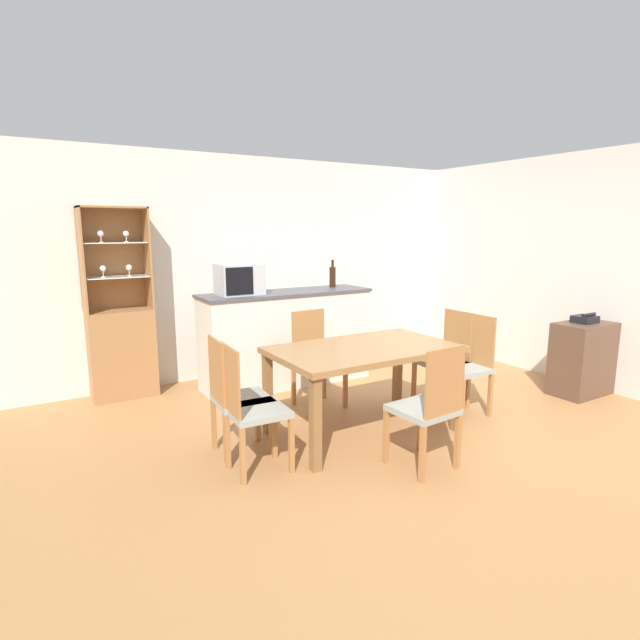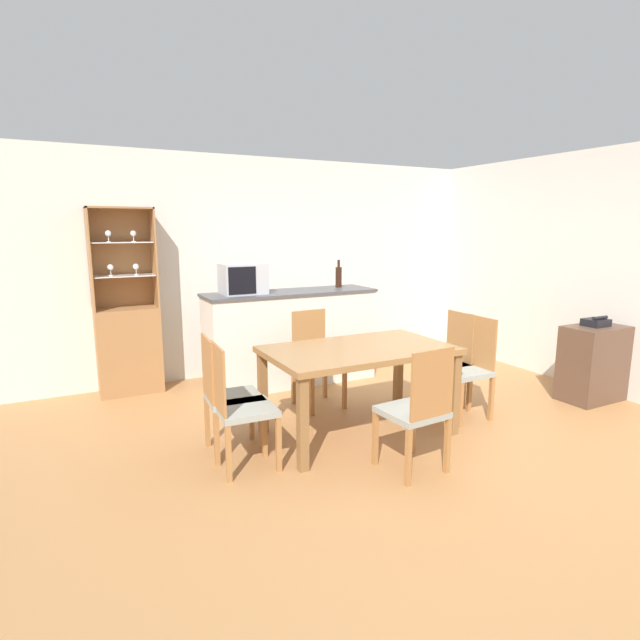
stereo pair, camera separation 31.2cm
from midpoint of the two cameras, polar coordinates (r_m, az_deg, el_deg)
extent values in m
plane|color=#B27A47|center=(4.33, 9.38, -13.27)|extent=(18.00, 18.00, 0.00)
cube|color=silver|center=(6.21, -6.26, 6.20)|extent=(6.80, 0.06, 2.55)
cube|color=silver|center=(6.16, 26.52, 5.12)|extent=(0.06, 4.60, 2.55)
cube|color=silver|center=(5.60, -5.39, -2.20)|extent=(1.90, 0.53, 1.02)
cube|color=#4C4C51|center=(5.51, -5.48, 3.11)|extent=(1.93, 0.56, 0.03)
cube|color=#A37042|center=(5.60, -23.16, -3.57)|extent=(0.63, 0.35, 0.91)
cube|color=#A37042|center=(5.63, -24.12, 6.43)|extent=(0.63, 0.02, 1.03)
cube|color=#A37042|center=(5.43, -27.12, 6.08)|extent=(0.02, 0.35, 1.03)
cube|color=#A37042|center=(5.51, -20.71, 6.60)|extent=(0.02, 0.35, 1.03)
cube|color=#A37042|center=(5.46, -24.29, 11.65)|extent=(0.63, 0.35, 0.02)
cube|color=white|center=(5.48, -23.76, 4.53)|extent=(0.59, 0.31, 0.01)
cube|color=white|center=(5.46, -24.02, 8.08)|extent=(0.59, 0.31, 0.01)
cylinder|color=white|center=(5.46, -25.03, 4.51)|extent=(0.04, 0.04, 0.01)
cylinder|color=white|center=(5.46, -25.06, 4.82)|extent=(0.01, 0.01, 0.06)
sphere|color=white|center=(5.46, -25.10, 5.36)|extent=(0.06, 0.06, 0.06)
cylinder|color=white|center=(5.41, -25.27, 8.05)|extent=(0.04, 0.04, 0.01)
cylinder|color=white|center=(5.41, -25.30, 8.38)|extent=(0.01, 0.01, 0.06)
sphere|color=white|center=(5.41, -25.34, 8.92)|extent=(0.06, 0.06, 0.06)
cylinder|color=white|center=(5.48, -22.48, 4.71)|extent=(0.04, 0.04, 0.01)
cylinder|color=white|center=(5.48, -22.51, 5.03)|extent=(0.01, 0.01, 0.06)
sphere|color=white|center=(5.48, -22.54, 5.56)|extent=(0.06, 0.06, 0.06)
cylinder|color=white|center=(5.49, -22.79, 8.26)|extent=(0.04, 0.04, 0.01)
cylinder|color=white|center=(5.49, -22.81, 8.58)|extent=(0.01, 0.01, 0.06)
sphere|color=white|center=(5.49, -22.85, 9.11)|extent=(0.06, 0.06, 0.06)
cube|color=olive|center=(4.19, 2.92, -3.41)|extent=(1.54, 0.91, 0.05)
cube|color=olive|center=(3.63, -3.04, -11.89)|extent=(0.07, 0.07, 0.70)
cube|color=olive|center=(4.44, 13.50, -7.97)|extent=(0.07, 0.07, 0.70)
cube|color=olive|center=(4.31, -8.08, -8.34)|extent=(0.07, 0.07, 0.70)
cube|color=olive|center=(5.00, 7.10, -5.63)|extent=(0.07, 0.07, 0.70)
cube|color=#999E93|center=(5.00, 11.98, -4.80)|extent=(0.42, 0.42, 0.05)
cube|color=#A8703D|center=(5.07, 13.76, -1.64)|extent=(0.04, 0.37, 0.48)
cube|color=#A8703D|center=(4.82, 11.62, -8.21)|extent=(0.04, 0.04, 0.41)
cube|color=#A8703D|center=(5.09, 8.96, -7.11)|extent=(0.04, 0.04, 0.41)
cube|color=#A8703D|center=(5.05, 14.82, -7.46)|extent=(0.04, 0.04, 0.41)
cube|color=#A8703D|center=(5.31, 12.11, -6.46)|extent=(0.04, 0.04, 0.41)
cube|color=#999E93|center=(3.94, -11.11, -8.99)|extent=(0.43, 0.43, 0.05)
cube|color=#A8703D|center=(3.81, -14.06, -5.64)|extent=(0.04, 0.37, 0.48)
cube|color=#A8703D|center=(4.23, -9.29, -10.84)|extent=(0.04, 0.04, 0.41)
cube|color=#A8703D|center=(3.91, -7.59, -12.63)|extent=(0.04, 0.04, 0.41)
cube|color=#A8703D|center=(4.14, -14.20, -11.50)|extent=(0.04, 0.04, 0.41)
cube|color=#A8703D|center=(3.81, -12.91, -13.42)|extent=(0.04, 0.04, 0.41)
cube|color=#999E93|center=(4.86, -1.94, -5.00)|extent=(0.43, 0.43, 0.05)
cube|color=#A8703D|center=(4.96, -3.17, -1.60)|extent=(0.37, 0.04, 0.48)
cube|color=#A8703D|center=(4.88, 1.07, -7.74)|extent=(0.04, 0.04, 0.41)
cube|color=#A8703D|center=(4.69, -2.60, -8.52)|extent=(0.04, 0.04, 0.41)
cube|color=#A8703D|center=(5.17, -1.31, -6.69)|extent=(0.04, 0.04, 0.41)
cube|color=#A8703D|center=(4.99, -4.85, -7.37)|extent=(0.04, 0.04, 0.41)
cube|color=#999E93|center=(3.72, 9.28, -10.09)|extent=(0.43, 0.43, 0.05)
cube|color=#A8703D|center=(3.51, 11.62, -6.95)|extent=(0.37, 0.04, 0.48)
cube|color=#A8703D|center=(3.82, 5.19, -13.16)|extent=(0.04, 0.04, 0.41)
cube|color=#A8703D|center=(4.05, 9.24, -11.85)|extent=(0.04, 0.04, 0.41)
cube|color=#A8703D|center=(3.57, 9.10, -14.98)|extent=(0.04, 0.04, 0.41)
cube|color=#A8703D|center=(3.81, 13.16, -13.42)|extent=(0.04, 0.04, 0.41)
cube|color=#999E93|center=(3.69, -9.62, -10.25)|extent=(0.43, 0.43, 0.05)
cube|color=#A8703D|center=(3.56, -12.72, -6.75)|extent=(0.04, 0.37, 0.48)
cube|color=#A8703D|center=(3.99, -7.84, -12.10)|extent=(0.04, 0.04, 0.41)
cube|color=#A8703D|center=(3.68, -5.79, -14.09)|extent=(0.04, 0.04, 0.41)
cube|color=#A8703D|center=(3.90, -13.01, -12.89)|extent=(0.04, 0.04, 0.41)
cube|color=#A8703D|center=(3.57, -11.40, -15.05)|extent=(0.04, 0.04, 0.41)
cube|color=#999E93|center=(4.81, 14.21, -5.50)|extent=(0.41, 0.41, 0.05)
cube|color=#A8703D|center=(4.89, 15.97, -2.19)|extent=(0.02, 0.37, 0.48)
cube|color=#A8703D|center=(4.63, 14.05, -9.08)|extent=(0.04, 0.04, 0.41)
cube|color=#A8703D|center=(4.89, 11.03, -7.93)|extent=(0.04, 0.04, 0.41)
cube|color=#A8703D|center=(4.89, 17.15, -8.21)|extent=(0.04, 0.04, 0.41)
cube|color=#A8703D|center=(5.13, 14.12, -7.18)|extent=(0.04, 0.04, 0.41)
cube|color=#B7BABF|center=(5.30, -10.89, 4.58)|extent=(0.46, 0.33, 0.32)
cube|color=black|center=(5.12, -10.89, 4.38)|extent=(0.29, 0.01, 0.28)
cylinder|color=black|center=(5.86, -0.09, 4.92)|extent=(0.07, 0.07, 0.24)
cylinder|color=black|center=(5.85, -0.09, 6.49)|extent=(0.03, 0.03, 0.08)
cube|color=brown|center=(5.85, 26.44, -3.99)|extent=(0.63, 0.39, 0.76)
cube|color=brown|center=(5.84, 26.47, -3.63)|extent=(0.59, 0.35, 0.02)
cube|color=black|center=(5.78, 26.67, 0.07)|extent=(0.23, 0.19, 0.07)
cylinder|color=black|center=(5.75, 27.03, 0.55)|extent=(0.21, 0.03, 0.03)
camera|label=1|loc=(0.16, -91.85, -0.34)|focal=28.00mm
camera|label=2|loc=(0.16, 88.15, 0.34)|focal=28.00mm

